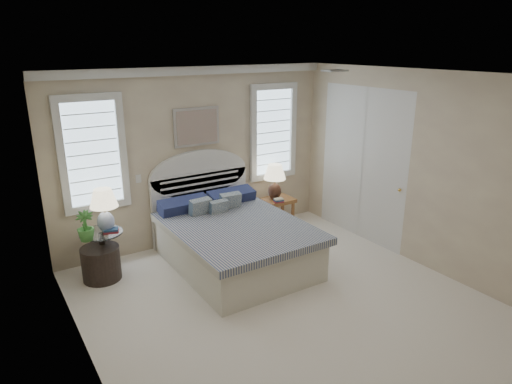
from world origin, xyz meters
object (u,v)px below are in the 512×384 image
object	(u,v)px
side_table_left	(103,249)
floor_pot	(101,263)
nightstand_right	(278,207)
bed	(231,237)
lamp_left	(104,205)
lamp_right	(275,178)

from	to	relation	value
side_table_left	floor_pot	distance (m)	0.19
nightstand_right	floor_pot	size ratio (longest dim) A/B	1.06
bed	nightstand_right	bearing A→B (deg)	28.03
nightstand_right	floor_pot	bearing A→B (deg)	-176.31
bed	lamp_left	world-z (taller)	bed
bed	side_table_left	world-z (taller)	bed
lamp_right	nightstand_right	bearing A→B (deg)	-33.39
lamp_left	floor_pot	bearing A→B (deg)	-147.80
lamp_right	bed	bearing A→B (deg)	-149.71
nightstand_right	bed	bearing A→B (deg)	-151.97
nightstand_right	floor_pot	world-z (taller)	nightstand_right
bed	lamp_left	xyz separation A→B (m)	(-1.57, 0.59, 0.61)
side_table_left	lamp_right	bearing A→B (deg)	2.68
floor_pot	side_table_left	bearing A→B (deg)	56.24
lamp_left	nightstand_right	bearing A→B (deg)	2.12
bed	side_table_left	xyz separation A→B (m)	(-1.65, 0.59, 0.00)
floor_pot	lamp_right	size ratio (longest dim) A/B	0.84
side_table_left	nightstand_right	distance (m)	2.95
bed	nightstand_right	world-z (taller)	bed
bed	nightstand_right	xyz separation A→B (m)	(1.30, 0.69, 0.00)
lamp_right	side_table_left	bearing A→B (deg)	-177.32
bed	lamp_right	world-z (taller)	bed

